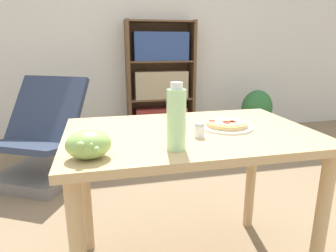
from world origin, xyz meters
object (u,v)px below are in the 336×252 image
(pizza_on_plate, at_px, (227,125))
(lounge_chair_near, at_px, (39,149))
(grape_bunch, at_px, (89,145))
(bookshelf, at_px, (161,83))
(drink_bottle, at_px, (176,119))
(salt_shaker, at_px, (199,130))
(potted_plant_floor, at_px, (256,114))

(pizza_on_plate, relative_size, lounge_chair_near, 0.25)
(grape_bunch, bearing_deg, pizza_on_plate, 22.06)
(grape_bunch, distance_m, lounge_chair_near, 1.76)
(pizza_on_plate, height_order, grape_bunch, grape_bunch)
(lounge_chair_near, height_order, bookshelf, bookshelf)
(drink_bottle, xyz_separation_m, bookshelf, (0.49, 2.65, -0.21))
(bookshelf, bearing_deg, grape_bunch, -106.97)
(salt_shaker, bearing_deg, bookshelf, 81.98)
(grape_bunch, xyz_separation_m, salt_shaker, (0.46, 0.15, -0.02))
(lounge_chair_near, bearing_deg, grape_bunch, -45.49)
(potted_plant_floor, bearing_deg, salt_shaker, -125.09)
(salt_shaker, xyz_separation_m, bookshelf, (0.36, 2.52, -0.12))
(pizza_on_plate, xyz_separation_m, bookshelf, (0.18, 2.41, -0.11))
(drink_bottle, distance_m, bookshelf, 2.71)
(salt_shaker, distance_m, lounge_chair_near, 1.81)
(drink_bottle, xyz_separation_m, potted_plant_floor, (1.64, 2.27, -0.58))
(pizza_on_plate, xyz_separation_m, potted_plant_floor, (1.33, 2.04, -0.48))
(lounge_chair_near, height_order, potted_plant_floor, lounge_chair_near)
(pizza_on_plate, xyz_separation_m, grape_bunch, (-0.64, -0.26, 0.04))
(drink_bottle, bearing_deg, potted_plant_floor, 54.12)
(salt_shaker, bearing_deg, drink_bottle, -137.13)
(grape_bunch, xyz_separation_m, lounge_chair_near, (-0.48, 1.60, -0.54))
(drink_bottle, bearing_deg, bookshelf, 79.46)
(drink_bottle, distance_m, lounge_chair_near, 1.88)
(grape_bunch, relative_size, lounge_chair_near, 0.16)
(drink_bottle, relative_size, salt_shaker, 4.09)
(lounge_chair_near, bearing_deg, potted_plant_floor, 43.47)
(bookshelf, bearing_deg, lounge_chair_near, -140.46)
(grape_bunch, xyz_separation_m, drink_bottle, (0.32, 0.02, 0.07))
(bookshelf, distance_m, potted_plant_floor, 1.27)
(salt_shaker, relative_size, lounge_chair_near, 0.06)
(potted_plant_floor, bearing_deg, drink_bottle, -125.88)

